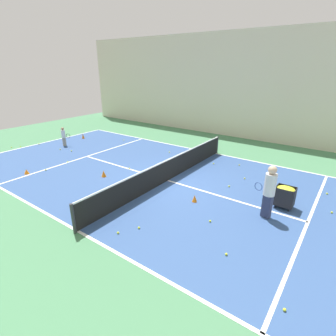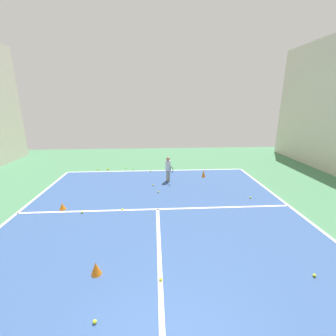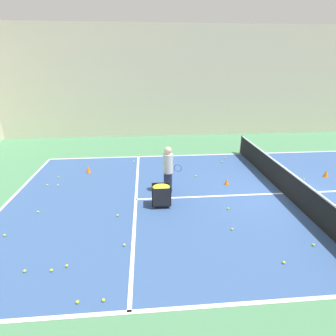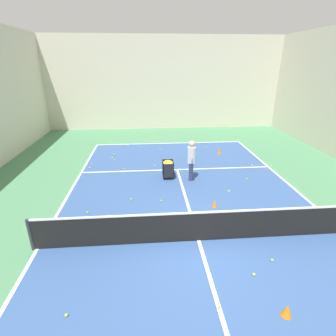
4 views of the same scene
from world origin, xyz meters
name	(u,v)px [view 2 (image 2 of 4)]	position (x,y,z in m)	size (l,w,h in m)	color
line_baseline_near	(156,171)	(0.00, -10.13, 0.01)	(9.32, 0.10, 0.00)	white
line_service_near	(158,209)	(0.00, -5.57, 0.01)	(9.32, 0.10, 0.00)	white
player_near_baseline	(168,168)	(-0.54, -8.41, 0.67)	(0.36, 0.55, 1.17)	gray
training_cone_0	(62,206)	(3.25, -5.77, 0.12)	(0.22, 0.22, 0.23)	orange
training_cone_1	(96,268)	(1.35, -2.62, 0.15)	(0.22, 0.22, 0.29)	orange
training_cone_4	(204,174)	(-2.32, -8.93, 0.17)	(0.18, 0.18, 0.34)	orange
tennis_ball_0	(153,185)	(0.16, -7.86, 0.04)	(0.07, 0.07, 0.07)	yellow
tennis_ball_8	(250,198)	(-3.56, -6.27, 0.04)	(0.07, 0.07, 0.07)	yellow
tennis_ball_9	(161,279)	(-0.01, -2.34, 0.04)	(0.07, 0.07, 0.07)	yellow
tennis_ball_10	(126,168)	(1.68, -10.63, 0.04)	(0.07, 0.07, 0.07)	yellow
tennis_ball_17	(82,212)	(2.50, -5.45, 0.04)	(0.07, 0.07, 0.07)	yellow
tennis_ball_18	(108,169)	(2.62, -10.58, 0.04)	(0.07, 0.07, 0.07)	yellow
tennis_ball_19	(150,171)	(0.30, -9.97, 0.04)	(0.07, 0.07, 0.07)	yellow
tennis_ball_23	(98,169)	(3.16, -10.46, 0.04)	(0.07, 0.07, 0.07)	yellow
tennis_ball_25	(95,322)	(1.11, -1.48, 0.04)	(0.07, 0.07, 0.07)	yellow
tennis_ball_26	(314,275)	(-3.24, -2.26, 0.04)	(0.07, 0.07, 0.07)	yellow
tennis_ball_27	(158,192)	(-0.05, -7.05, 0.04)	(0.07, 0.07, 0.07)	yellow
tennis_ball_29	(122,209)	(1.20, -5.59, 0.04)	(0.07, 0.07, 0.07)	yellow
tennis_ball_31	(107,169)	(2.64, -10.43, 0.04)	(0.07, 0.07, 0.07)	yellow
tennis_ball_39	(133,169)	(1.25, -10.39, 0.04)	(0.07, 0.07, 0.07)	yellow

